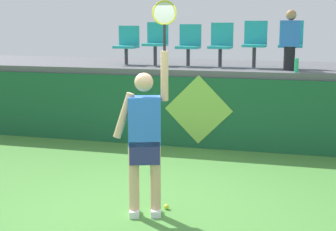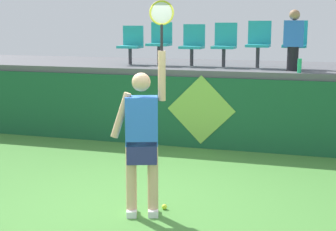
% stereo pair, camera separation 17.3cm
% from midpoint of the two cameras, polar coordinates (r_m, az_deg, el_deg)
% --- Properties ---
extents(ground_plane, '(40.00, 40.00, 0.00)m').
position_cam_midpoint_polar(ground_plane, '(6.54, -4.18, -10.29)').
color(ground_plane, '#478438').
extents(court_back_wall, '(13.76, 0.20, 1.31)m').
position_cam_midpoint_polar(court_back_wall, '(9.44, 2.47, 0.39)').
color(court_back_wall, '#195633').
rests_on(court_back_wall, ground_plane).
extents(spectator_platform, '(13.76, 2.65, 0.12)m').
position_cam_midpoint_polar(spectator_platform, '(10.58, 4.06, 5.40)').
color(spectator_platform, '#56565B').
rests_on(spectator_platform, court_back_wall).
extents(tennis_player, '(0.73, 0.37, 2.56)m').
position_cam_midpoint_polar(tennis_player, '(6.04, -3.43, -2.37)').
color(tennis_player, white).
rests_on(tennis_player, ground_plane).
extents(tennis_ball, '(0.07, 0.07, 0.07)m').
position_cam_midpoint_polar(tennis_ball, '(6.48, -0.94, -10.18)').
color(tennis_ball, '#D1E533').
rests_on(tennis_ball, ground_plane).
extents(water_bottle, '(0.07, 0.07, 0.25)m').
position_cam_midpoint_polar(water_bottle, '(9.14, 13.65, 5.46)').
color(water_bottle, '#26B272').
rests_on(water_bottle, spectator_platform).
extents(stadium_chair_0, '(0.44, 0.42, 0.79)m').
position_cam_midpoint_polar(stadium_chair_0, '(10.60, -5.05, 8.06)').
color(stadium_chair_0, '#38383D').
rests_on(stadium_chair_0, spectator_platform).
extents(stadium_chair_1, '(0.44, 0.42, 0.86)m').
position_cam_midpoint_polar(stadium_chair_1, '(10.40, -1.81, 8.34)').
color(stadium_chair_1, '#38383D').
rests_on(stadium_chair_1, spectator_platform).
extents(stadium_chair_2, '(0.44, 0.42, 0.82)m').
position_cam_midpoint_polar(stadium_chair_2, '(10.22, 1.88, 8.09)').
color(stadium_chair_2, '#38383D').
rests_on(stadium_chair_2, spectator_platform).
extents(stadium_chair_3, '(0.44, 0.42, 0.85)m').
position_cam_midpoint_polar(stadium_chair_3, '(10.09, 5.46, 8.11)').
color(stadium_chair_3, '#38383D').
rests_on(stadium_chair_3, spectator_platform).
extents(stadium_chair_4, '(0.44, 0.42, 0.89)m').
position_cam_midpoint_polar(stadium_chair_4, '(9.99, 9.21, 8.20)').
color(stadium_chair_4, '#38383D').
rests_on(stadium_chair_4, spectator_platform).
extents(stadium_chair_5, '(0.44, 0.42, 0.89)m').
position_cam_midpoint_polar(stadium_chair_5, '(9.94, 13.09, 8.07)').
color(stadium_chair_5, '#38383D').
rests_on(stadium_chair_5, spectator_platform).
extents(spectator_0, '(0.34, 0.20, 1.09)m').
position_cam_midpoint_polar(spectator_0, '(9.50, 12.99, 8.34)').
color(spectator_0, black).
rests_on(spectator_0, spectator_platform).
extents(wall_signage_mount, '(1.27, 0.01, 1.36)m').
position_cam_midpoint_polar(wall_signage_mount, '(9.45, 2.85, -3.65)').
color(wall_signage_mount, '#195633').
rests_on(wall_signage_mount, ground_plane).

